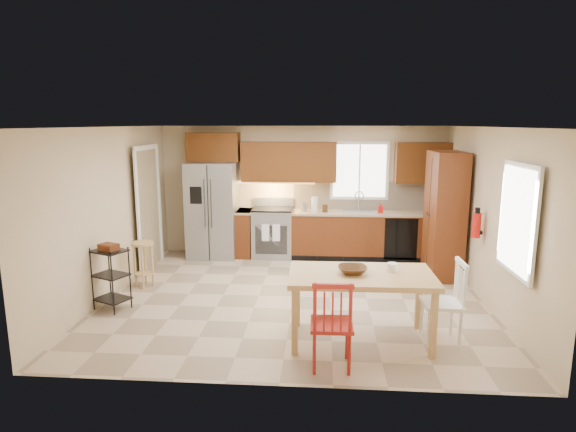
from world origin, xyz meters
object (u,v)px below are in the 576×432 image
Objects in this scene: soap_bottle at (380,208)px; table_jar at (392,269)px; dining_table at (360,308)px; chair_white at (442,302)px; table_bowl at (352,274)px; range_stove at (273,233)px; refrigerator at (213,210)px; bar_stool at (144,264)px; utility_cart at (111,278)px; chair_red at (332,323)px; fire_extinguisher at (477,225)px; pantry at (444,215)px.

soap_bottle is 1.24× the size of table_jar.
chair_white is at bearing 1.93° from dining_table.
chair_white is 2.90× the size of table_bowl.
table_bowl is (1.31, -3.60, 0.37)m from range_stove.
table_jar is at bearing -49.45° from refrigerator.
bar_stool is 0.81× the size of utility_cart.
utility_cart is at bearing -105.98° from refrigerator.
chair_red reaches higher than dining_table.
refrigerator is 2.94m from utility_cart.
dining_table is 0.43m from table_bowl.
range_stove is 2.56× the size of fire_extinguisher.
soap_bottle is at bearing 46.45° from bar_stool.
refrigerator is at bearing 155.48° from fire_extinguisher.
utility_cart is (-3.37, 0.74, 0.03)m from dining_table.
soap_bottle is 0.11× the size of dining_table.
table_jar is at bearing 83.53° from chair_white.
pantry is at bearing -14.49° from chair_white.
fire_extinguisher is at bearing -79.22° from pantry.
utility_cart reaches higher than bar_stool.
table_jar is at bearing -62.91° from range_stove.
table_jar is at bearing 14.87° from dining_table.
table_bowl is at bearing 11.70° from utility_cart.
chair_white is at bearing 27.22° from chair_red.
table_jar is 0.22× the size of bar_stool.
refrigerator is 0.87× the size of pantry.
pantry reaches higher than chair_red.
utility_cart reaches higher than dining_table.
table_jar is 3.81m from utility_cart.
table_jar reaches higher than dining_table.
chair_white is 4.55m from bar_stool.
chair_red is 1.11× the size of utility_cart.
pantry is 4.97m from bar_stool.
refrigerator reaches higher than range_stove.
soap_bottle reaches higher than table_bowl.
table_bowl is (-1.67, -2.61, -0.22)m from pantry.
dining_table is 0.74m from chair_red.
dining_table is at bearing 0.00° from table_bowl.
table_jar is (0.37, 0.10, 0.45)m from dining_table.
refrigerator is 1.08× the size of dining_table.
fire_extinguisher is (0.20, -1.05, 0.05)m from pantry.
fire_extinguisher is at bearing 46.29° from table_jar.
range_stove is at bearing 67.02° from bar_stool.
bar_stool is (-5.04, 0.15, -0.74)m from fire_extinguisher.
chair_red is at bearing 117.22° from chair_white.
range_stove is 3.85m from table_bowl.
fire_extinguisher is 1.82m from chair_white.
fire_extinguisher reaches higher than soap_bottle.
dining_table is 10.89× the size of table_jar.
table_bowl is (-0.10, 0.00, 0.42)m from dining_table.
pantry is at bearing 45.30° from utility_cart.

